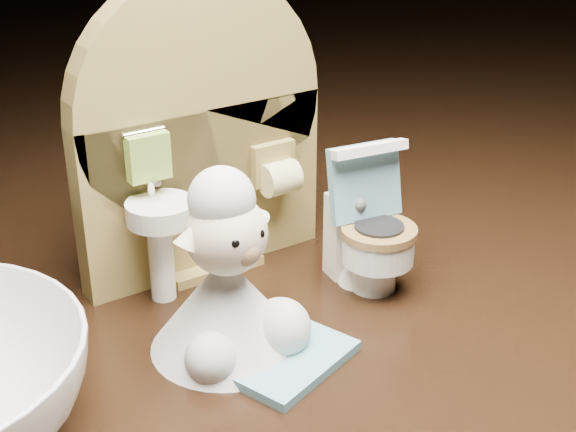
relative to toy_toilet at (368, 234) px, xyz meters
The scene contains 5 objects.
backdrop_panel 0.09m from the toy_toilet, 134.71° to the left, with size 0.13×0.05×0.15m.
toy_toilet is the anchor object (origin of this frame).
bath_mat 0.08m from the toy_toilet, 155.75° to the right, with size 0.05×0.05×0.00m, color #659FB5.
toilet_brush 0.02m from the toy_toilet, 157.12° to the left, with size 0.02×0.02×0.05m.
plush_lamb 0.09m from the toy_toilet, behind, with size 0.07×0.07×0.09m.
Camera 1 is at (-0.17, -0.27, 0.20)m, focal length 50.00 mm.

